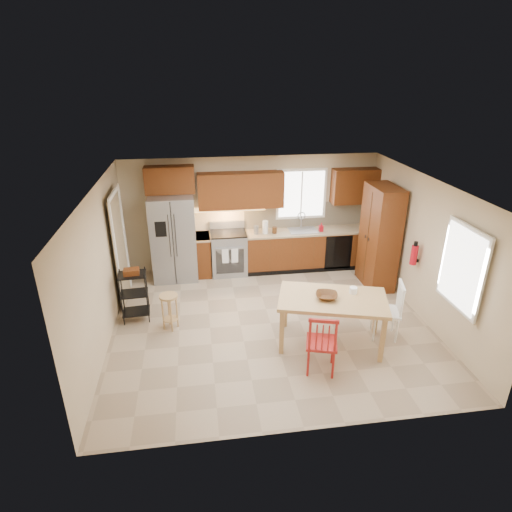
{
  "coord_description": "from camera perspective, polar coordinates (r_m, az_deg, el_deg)",
  "views": [
    {
      "loc": [
        -1.18,
        -6.4,
        4.17
      ],
      "look_at": [
        -0.2,
        0.4,
        1.15
      ],
      "focal_mm": 30.0,
      "sensor_mm": 36.0,
      "label": 1
    }
  ],
  "objects": [
    {
      "name": "canister_steel",
      "position": [
        9.21,
        0.01,
        3.52
      ],
      "size": [
        0.11,
        0.11,
        0.18
      ],
      "primitive_type": "cylinder",
      "color": "gray",
      "rests_on": "base_cabinet_run"
    },
    {
      "name": "table_bowl",
      "position": [
        6.88,
        9.36,
        -5.62
      ],
      "size": [
        0.43,
        0.43,
        0.08
      ],
      "primitive_type": "imported",
      "rotation": [
        0.0,
        0.0,
        -0.28
      ],
      "color": "#4C2F14",
      "rests_on": "dining_table"
    },
    {
      "name": "window_right",
      "position": [
        7.06,
        25.82,
        -1.43
      ],
      "size": [
        0.04,
        1.02,
        1.32
      ],
      "primitive_type": "cube",
      "color": "white",
      "rests_on": "wall_right"
    },
    {
      "name": "range_stove",
      "position": [
        9.37,
        -3.65,
        0.36
      ],
      "size": [
        0.76,
        0.63,
        0.92
      ],
      "primitive_type": "cube",
      "color": "gray",
      "rests_on": "floor"
    },
    {
      "name": "undercab_glow",
      "position": [
        9.14,
        -3.87,
        6.23
      ],
      "size": [
        1.6,
        0.3,
        0.01
      ],
      "primitive_type": "cube",
      "color": "#FFBF66",
      "rests_on": "wall_back"
    },
    {
      "name": "pantry",
      "position": [
        8.98,
        16.14,
        2.41
      ],
      "size": [
        0.5,
        0.95,
        2.1
      ],
      "primitive_type": "cube",
      "color": "#613012",
      "rests_on": "floor"
    },
    {
      "name": "dining_table",
      "position": [
        7.12,
        9.96,
        -8.52
      ],
      "size": [
        1.89,
        1.39,
        0.83
      ],
      "primitive_type": null,
      "rotation": [
        0.0,
        0.0,
        -0.28
      ],
      "color": "tan",
      "rests_on": "floor"
    },
    {
      "name": "wall_front",
      "position": [
        5.01,
        7.21,
        -12.1
      ],
      "size": [
        5.5,
        0.02,
        2.5
      ],
      "primitive_type": "cube",
      "color": "#CCB793",
      "rests_on": "ground"
    },
    {
      "name": "doorway",
      "position": [
        8.44,
        -17.72,
        0.85
      ],
      "size": [
        0.04,
        0.95,
        2.1
      ],
      "primitive_type": "cube",
      "color": "#8C7A59",
      "rests_on": "wall_left"
    },
    {
      "name": "canister_wood",
      "position": [
        9.25,
        2.49,
        3.46
      ],
      "size": [
        0.1,
        0.1,
        0.14
      ],
      "primitive_type": "cylinder",
      "color": "#4C2F14",
      "rests_on": "base_cabinet_run"
    },
    {
      "name": "wall_left",
      "position": [
        7.21,
        -19.99,
        -1.7
      ],
      "size": [
        0.02,
        5.0,
        2.5
      ],
      "primitive_type": "cube",
      "color": "#CCB793",
      "rests_on": "ground"
    },
    {
      "name": "utility_cart",
      "position": [
        7.91,
        -15.89,
        -5.14
      ],
      "size": [
        0.5,
        0.4,
        0.95
      ],
      "primitive_type": null,
      "rotation": [
        0.0,
        0.0,
        0.07
      ],
      "color": "black",
      "rests_on": "floor"
    },
    {
      "name": "ceiling",
      "position": [
        6.72,
        2.24,
        9.32
      ],
      "size": [
        5.5,
        5.0,
        0.02
      ],
      "primitive_type": "cube",
      "color": "silver",
      "rests_on": "ground"
    },
    {
      "name": "wall_right",
      "position": [
        8.06,
        21.7,
        0.72
      ],
      "size": [
        0.02,
        5.0,
        2.5
      ],
      "primitive_type": "cube",
      "color": "#CCB793",
      "rests_on": "ground"
    },
    {
      "name": "chair_white",
      "position": [
        7.45,
        16.92,
        -6.97
      ],
      "size": [
        0.58,
        0.58,
        1.0
      ],
      "primitive_type": null,
      "rotation": [
        0.0,
        0.0,
        1.29
      ],
      "color": "white",
      "rests_on": "floor"
    },
    {
      "name": "base_cabinet_run",
      "position": [
        9.69,
        7.24,
        0.95
      ],
      "size": [
        2.92,
        0.6,
        0.9
      ],
      "primitive_type": "cube",
      "color": "#613012",
      "rests_on": "floor"
    },
    {
      "name": "floor",
      "position": [
        7.73,
        1.94,
        -8.93
      ],
      "size": [
        5.5,
        5.5,
        0.0
      ],
      "primitive_type": "plane",
      "color": "tan",
      "rests_on": "ground"
    },
    {
      "name": "refrigerator",
      "position": [
        9.14,
        -10.9,
        2.39
      ],
      "size": [
        0.92,
        0.75,
        1.82
      ],
      "primitive_type": "cube",
      "color": "gray",
      "rests_on": "floor"
    },
    {
      "name": "fire_extinguisher",
      "position": [
        8.18,
        20.32,
        0.12
      ],
      "size": [
        0.12,
        0.12,
        0.36
      ],
      "primitive_type": "cylinder",
      "color": "#B10C19",
      "rests_on": "wall_right"
    },
    {
      "name": "bar_stool",
      "position": [
        7.57,
        -11.41,
        -7.31
      ],
      "size": [
        0.32,
        0.32,
        0.65
      ],
      "primitive_type": null,
      "rotation": [
        0.0,
        0.0,
        -0.02
      ],
      "color": "tan",
      "rests_on": "floor"
    },
    {
      "name": "base_cabinet_narrow",
      "position": [
        9.37,
        -7.01,
        0.15
      ],
      "size": [
        0.3,
        0.6,
        0.9
      ],
      "primitive_type": "cube",
      "color": "#613012",
      "rests_on": "floor"
    },
    {
      "name": "soap_bottle",
      "position": [
        9.46,
        8.68,
        3.83
      ],
      "size": [
        0.09,
        0.09,
        0.19
      ],
      "primitive_type": "imported",
      "color": "#B10C19",
      "rests_on": "base_cabinet_run"
    },
    {
      "name": "backsplash",
      "position": [
        9.7,
        7.03,
        5.55
      ],
      "size": [
        2.92,
        0.03,
        0.55
      ],
      "primitive_type": "cube",
      "color": "beige",
      "rests_on": "wall_back"
    },
    {
      "name": "paper_towel",
      "position": [
        9.22,
        1.24,
        3.87
      ],
      "size": [
        0.12,
        0.12,
        0.28
      ],
      "primitive_type": "cylinder",
      "color": "white",
      "rests_on": "base_cabinet_run"
    },
    {
      "name": "dishwasher",
      "position": [
        9.6,
        10.91,
        0.47
      ],
      "size": [
        0.6,
        0.02,
        0.78
      ],
      "primitive_type": "cube",
      "color": "black",
      "rests_on": "floor"
    },
    {
      "name": "table_jar",
      "position": [
        7.1,
        12.83,
        -4.64
      ],
      "size": [
        0.17,
        0.17,
        0.16
      ],
      "primitive_type": "cylinder",
      "rotation": [
        0.0,
        0.0,
        -0.28
      ],
      "color": "white",
      "rests_on": "dining_table"
    },
    {
      "name": "upper_over_fridge",
      "position": [
        8.98,
        -11.44,
        9.94
      ],
      "size": [
        1.0,
        0.35,
        0.55
      ],
      "primitive_type": "cube",
      "color": "#643110",
      "rests_on": "wall_back"
    },
    {
      "name": "window_back",
      "position": [
        9.51,
        6.06,
        8.23
      ],
      "size": [
        1.12,
        0.04,
        1.12
      ],
      "primitive_type": "cube",
      "color": "white",
      "rests_on": "wall_back"
    },
    {
      "name": "wall_back",
      "position": [
        9.44,
        -0.6,
        5.71
      ],
      "size": [
        5.5,
        0.02,
        2.5
      ],
      "primitive_type": "cube",
      "color": "#CCB793",
      "rests_on": "ground"
    },
    {
      "name": "sink",
      "position": [
        9.5,
        6.26,
        3.17
      ],
      "size": [
        0.62,
        0.46,
        0.16
      ],
      "primitive_type": "cube",
      "color": "gray",
      "rests_on": "base_cabinet_run"
    },
    {
      "name": "upper_right_block",
      "position": [
        9.67,
        13.04,
        9.08
      ],
      "size": [
        1.0,
        0.35,
        0.75
      ],
      "primitive_type": "cube",
      "color": "#643110",
      "rests_on": "wall_back"
    },
    {
      "name": "upper_left_block",
      "position": [
        9.08,
        -2.05,
        8.75
      ],
      "size": [
        1.8,
        0.35,
        0.75
      ],
      "primitive_type": "cube",
      "color": "#643110",
      "rests_on": "wall_back"
    },
    {
      "name": "chair_red",
      "position": [
        6.46,
        8.75,
        -11.21
      ],
      "size": [
        0.58,
        0.58,
        1.0
      ],
      "primitive_type": null,
      "rotation": [
        0.0,
        0.0,
        -0.28
      ],
      "color": "maroon",
      "rests_on": "floor"
    }
  ]
}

